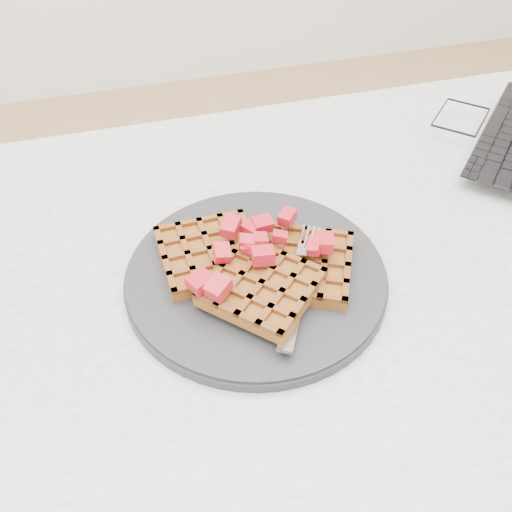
{
  "coord_description": "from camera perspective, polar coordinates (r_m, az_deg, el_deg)",
  "views": [
    {
      "loc": [
        -0.25,
        -0.41,
        1.23
      ],
      "look_at": [
        -0.13,
        0.02,
        0.79
      ],
      "focal_mm": 40.0,
      "sensor_mm": 36.0,
      "label": 1
    }
  ],
  "objects": [
    {
      "name": "strawberry_pile",
      "position": [
        0.62,
        0.0,
        0.93
      ],
      "size": [
        0.15,
        0.15,
        0.02
      ],
      "primitive_type": null,
      "color": "maroon",
      "rests_on": "waffles"
    },
    {
      "name": "table",
      "position": [
        0.76,
        9.62,
        -7.63
      ],
      "size": [
        1.2,
        0.8,
        0.75
      ],
      "color": "silver",
      "rests_on": "ground"
    },
    {
      "name": "plate",
      "position": [
        0.65,
        0.0,
        -2.03
      ],
      "size": [
        0.3,
        0.3,
        0.02
      ],
      "primitive_type": "cylinder",
      "color": "black",
      "rests_on": "table"
    },
    {
      "name": "waffles",
      "position": [
        0.63,
        0.11,
        -1.05
      ],
      "size": [
        0.23,
        0.21,
        0.03
      ],
      "color": "brown",
      "rests_on": "plate"
    },
    {
      "name": "fork",
      "position": [
        0.62,
        4.48,
        -2.75
      ],
      "size": [
        0.11,
        0.17,
        0.02
      ],
      "primitive_type": null,
      "rotation": [
        0.0,
        0.0,
        -0.5
      ],
      "color": "silver",
      "rests_on": "plate"
    }
  ]
}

